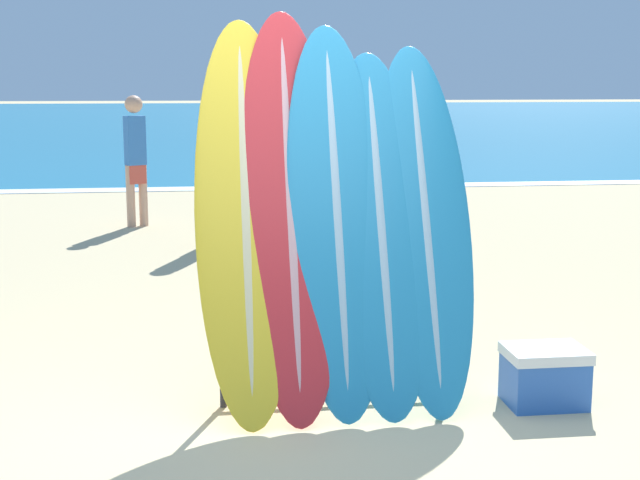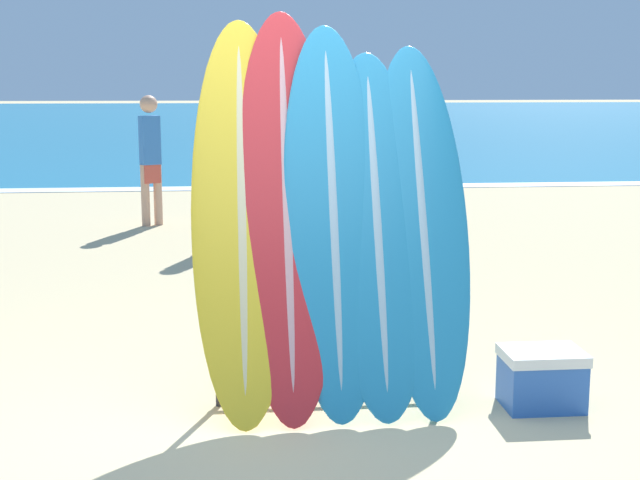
% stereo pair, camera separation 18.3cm
% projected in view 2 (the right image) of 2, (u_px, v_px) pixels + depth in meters
% --- Properties ---
extents(ground_plane, '(160.00, 160.00, 0.00)m').
position_uv_depth(ground_plane, '(292.00, 426.00, 4.94)').
color(ground_plane, '#CCB789').
extents(ocean_water, '(120.00, 60.00, 0.01)m').
position_uv_depth(ocean_water, '(239.00, 118.00, 44.47)').
color(ocean_water, teal).
rests_on(ocean_water, ground_plane).
extents(surfboard_rack, '(1.39, 0.04, 0.82)m').
position_uv_depth(surfboard_rack, '(333.00, 330.00, 5.24)').
color(surfboard_rack, '#28282D').
rests_on(surfboard_rack, ground_plane).
extents(surfboard_slot_0, '(0.59, 1.25, 2.28)m').
position_uv_depth(surfboard_slot_0, '(242.00, 210.00, 5.21)').
color(surfboard_slot_0, yellow).
rests_on(surfboard_slot_0, ground_plane).
extents(surfboard_slot_1, '(0.59, 1.25, 2.34)m').
position_uv_depth(surfboard_slot_1, '(287.00, 205.00, 5.24)').
color(surfboard_slot_1, red).
rests_on(surfboard_slot_1, ground_plane).
extents(surfboard_slot_2, '(0.58, 1.12, 2.25)m').
position_uv_depth(surfboard_slot_2, '(333.00, 213.00, 5.23)').
color(surfboard_slot_2, teal).
rests_on(surfboard_slot_2, ground_plane).
extents(surfboard_slot_3, '(0.58, 1.07, 2.08)m').
position_uv_depth(surfboard_slot_3, '(377.00, 227.00, 5.23)').
color(surfboard_slot_3, teal).
rests_on(surfboard_slot_3, ground_plane).
extents(surfboard_slot_4, '(0.55, 1.08, 2.12)m').
position_uv_depth(surfboard_slot_4, '(422.00, 223.00, 5.27)').
color(surfboard_slot_4, teal).
rests_on(surfboard_slot_4, ground_plane).
extents(person_near_water, '(0.29, 0.25, 1.70)m').
position_uv_depth(person_near_water, '(150.00, 155.00, 11.60)').
color(person_near_water, tan).
rests_on(person_near_water, ground_plane).
extents(person_mid_beach, '(0.23, 0.29, 1.72)m').
position_uv_depth(person_mid_beach, '(360.00, 159.00, 10.96)').
color(person_mid_beach, tan).
rests_on(person_mid_beach, ground_plane).
extents(person_far_left, '(0.30, 0.25, 1.75)m').
position_uv_depth(person_far_left, '(230.00, 163.00, 10.29)').
color(person_far_left, '#A87A5B').
rests_on(person_far_left, ground_plane).
extents(person_far_right, '(0.26, 0.26, 1.55)m').
position_uv_depth(person_far_right, '(300.00, 156.00, 12.52)').
color(person_far_right, '#A87A5B').
rests_on(person_far_right, ground_plane).
extents(cooler_box, '(0.46, 0.35, 0.35)m').
position_uv_depth(cooler_box, '(542.00, 378.00, 5.21)').
color(cooler_box, '#2D60B7').
rests_on(cooler_box, ground_plane).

